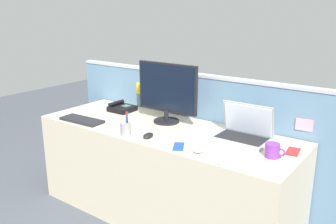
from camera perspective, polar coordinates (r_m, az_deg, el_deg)
The scene contains 14 objects.
ground_plane at distance 3.12m, azimuth -0.57°, elevation -15.81°, with size 10.00×10.00×0.00m, color #4C515B.
desk at distance 2.94m, azimuth -0.59°, elevation -9.56°, with size 2.10×0.74×0.75m, color beige.
cubicle_divider at distance 3.17m, azimuth 3.85°, elevation -3.87°, with size 2.58×0.08×1.13m.
desktop_monitor at distance 2.89m, azimuth -0.16°, elevation 3.40°, with size 0.55×0.21×0.48m.
laptop at distance 2.61m, azimuth 11.87°, elevation -2.94°, with size 0.38×0.27×0.25m.
desk_phone at distance 3.29m, azimuth -7.34°, elevation 0.64°, with size 0.20×0.19×0.08m.
keyboard_main at distance 3.04m, azimuth -13.41°, elevation -1.24°, with size 0.38×0.15×0.02m, color #232328.
computer_mouse_right_hand at distance 2.60m, azimuth -3.14°, elevation -3.72°, with size 0.06×0.10×0.03m, color black.
computer_mouse_left_hand at distance 2.35m, azimuth 5.03°, elevation -5.96°, with size 0.06×0.10×0.03m, color silver.
pen_cup at distance 2.65m, azimuth -6.69°, elevation -2.60°, with size 0.08×0.08×0.18m.
cell_phone_blue_case at distance 2.43m, azimuth 1.68°, elevation -5.47°, with size 0.07×0.14×0.01m, color blue.
cell_phone_silver_slab at distance 2.22m, azimuth 9.51°, elevation -7.77°, with size 0.07×0.15×0.01m, color #B7BAC1.
cell_phone_red_case at distance 2.48m, azimuth 19.12°, elevation -5.90°, with size 0.08×0.14×0.01m, color #B22323.
coffee_mug at distance 2.35m, azimuth 16.17°, elevation -5.84°, with size 0.13×0.09×0.09m.
Camera 1 is at (1.59, -2.11, 1.65)m, focal length 38.66 mm.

